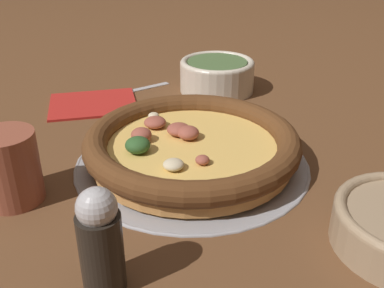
# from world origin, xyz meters

# --- Properties ---
(ground_plane) EXTENTS (3.00, 3.00, 0.00)m
(ground_plane) POSITION_xyz_m (0.00, 0.00, 0.00)
(ground_plane) COLOR brown
(pizza_tray) EXTENTS (0.31, 0.31, 0.01)m
(pizza_tray) POSITION_xyz_m (0.00, 0.00, 0.00)
(pizza_tray) COLOR #9E9EA3
(pizza_tray) RESTS_ON ground_plane
(pizza) EXTENTS (0.28, 0.28, 0.04)m
(pizza) POSITION_xyz_m (-0.00, 0.00, 0.03)
(pizza) COLOR #BC7F42
(pizza) RESTS_ON pizza_tray
(bowl_far) EXTENTS (0.14, 0.14, 0.06)m
(bowl_far) POSITION_xyz_m (0.13, 0.25, 0.03)
(bowl_far) COLOR beige
(bowl_far) RESTS_ON ground_plane
(drinking_cup) EXTENTS (0.07, 0.07, 0.08)m
(drinking_cup) POSITION_xyz_m (-0.22, -0.01, 0.04)
(drinking_cup) COLOR brown
(drinking_cup) RESTS_ON ground_plane
(napkin) EXTENTS (0.16, 0.14, 0.01)m
(napkin) POSITION_xyz_m (-0.10, 0.25, 0.00)
(napkin) COLOR #B2231E
(napkin) RESTS_ON ground_plane
(fork) EXTENTS (0.20, 0.07, 0.00)m
(fork) POSITION_xyz_m (-0.05, 0.28, 0.00)
(fork) COLOR #B7B7BC
(fork) RESTS_ON ground_plane
(pepper_shaker) EXTENTS (0.04, 0.04, 0.10)m
(pepper_shaker) POSITION_xyz_m (-0.15, -0.18, 0.05)
(pepper_shaker) COLOR black
(pepper_shaker) RESTS_ON ground_plane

